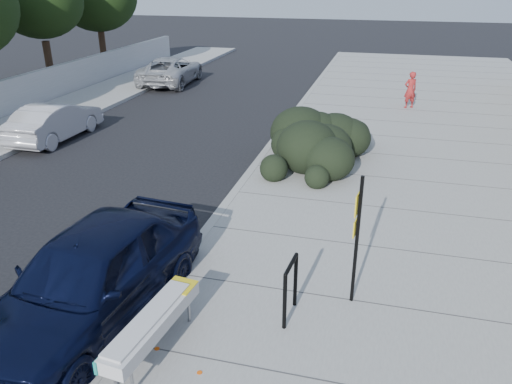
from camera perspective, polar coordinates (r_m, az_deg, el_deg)
ground at (r=9.81m, az=-9.38°, el=-9.87°), size 120.00×120.00×0.00m
sidewalk_near at (r=13.62m, az=22.05°, el=-1.01°), size 11.20×50.00×0.15m
curb_near at (r=13.93m, az=-1.24°, el=1.41°), size 0.22×50.00×0.17m
curb_far at (r=17.76m, az=-26.98°, el=3.75°), size 0.22×50.00×0.17m
tree_far_e at (r=26.78m, az=-23.56°, el=19.36°), size 4.00×4.00×5.90m
bench at (r=7.72m, az=-11.69°, el=-14.47°), size 0.68×2.16×0.64m
bike_rack at (r=8.20m, az=3.96°, el=-10.48°), size 0.12×0.71×1.03m
sign_post at (r=8.35m, az=11.43°, el=-4.55°), size 0.10×0.27×2.33m
hedge at (r=15.14m, az=7.42°, el=6.68°), size 2.27×4.48×1.67m
sedan_navy at (r=8.72m, az=-18.24°, el=-9.04°), size 2.46×5.04×1.66m
wagon_silver at (r=18.89m, az=-21.96°, el=7.52°), size 1.40×3.95×1.30m
suv_silver at (r=27.29m, az=-9.70°, el=13.54°), size 2.72×5.21×1.40m
pedestrian at (r=22.22m, az=17.22°, el=11.09°), size 0.66×0.58×1.52m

